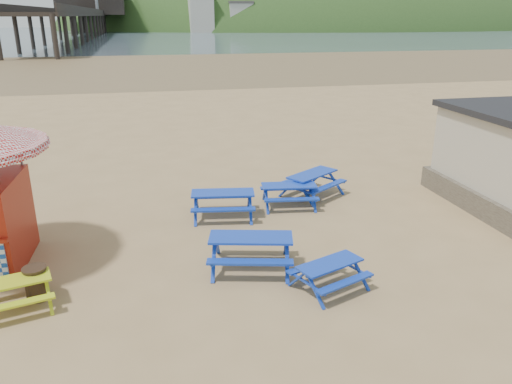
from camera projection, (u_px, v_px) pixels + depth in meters
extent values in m
plane|color=tan|center=(266.00, 245.00, 13.59)|extent=(400.00, 400.00, 0.00)
plane|color=brown|center=(164.00, 64.00, 64.14)|extent=(400.00, 400.00, 0.00)
plane|color=#42535F|center=(147.00, 33.00, 169.82)|extent=(400.00, 400.00, 0.00)
cube|color=#1033A0|center=(289.00, 185.00, 16.11)|extent=(1.82, 0.90, 0.05)
cube|color=#1033A0|center=(286.00, 188.00, 16.75)|extent=(1.77, 0.47, 0.05)
cube|color=#1033A0|center=(292.00, 200.00, 15.66)|extent=(1.77, 0.47, 0.05)
cube|color=#1033A0|center=(223.00, 193.00, 15.24)|extent=(2.00, 1.03, 0.05)
cube|color=#1033A0|center=(223.00, 195.00, 15.94)|extent=(1.93, 0.55, 0.05)
cube|color=#1033A0|center=(223.00, 210.00, 14.74)|extent=(1.93, 0.55, 0.05)
cube|color=#1033A0|center=(312.00, 174.00, 17.03)|extent=(2.02, 1.70, 0.05)
cube|color=#1033A0|center=(297.00, 178.00, 17.55)|extent=(1.75, 1.30, 0.05)
cube|color=#1033A0|center=(327.00, 186.00, 16.72)|extent=(1.75, 1.30, 0.05)
cube|color=#1033A0|center=(251.00, 238.00, 12.09)|extent=(2.15, 1.25, 0.06)
cube|color=#1033A0|center=(252.00, 238.00, 12.82)|extent=(2.03, 0.76, 0.06)
cube|color=#1033A0|center=(250.00, 262.00, 11.56)|extent=(2.03, 0.76, 0.06)
cube|color=#1033A0|center=(330.00, 264.00, 11.22)|extent=(1.67, 1.13, 0.04)
cube|color=#1033A0|center=(314.00, 264.00, 11.70)|extent=(1.53, 0.77, 0.04)
cube|color=#1033A0|center=(345.00, 283.00, 10.89)|extent=(1.53, 0.77, 0.04)
cube|color=#9EC80E|center=(9.00, 282.00, 10.39)|extent=(1.72, 1.02, 0.04)
cube|color=#9EC80E|center=(10.00, 281.00, 10.93)|extent=(1.62, 0.63, 0.04)
cube|color=#9EC80E|center=(12.00, 305.00, 10.03)|extent=(1.62, 0.63, 0.04)
cylinder|color=#362519|center=(36.00, 284.00, 10.90)|extent=(0.48, 0.48, 0.73)
cylinder|color=#362519|center=(34.00, 268.00, 10.78)|extent=(0.52, 0.52, 0.03)
cube|color=black|center=(91.00, 15.00, 168.66)|extent=(9.00, 220.00, 0.60)
cube|color=black|center=(92.00, 3.00, 177.43)|extent=(22.00, 30.00, 8.00)
ellipsoid|color=#2D4C1E|center=(331.00, 49.00, 247.02)|extent=(264.00, 144.00, 108.00)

